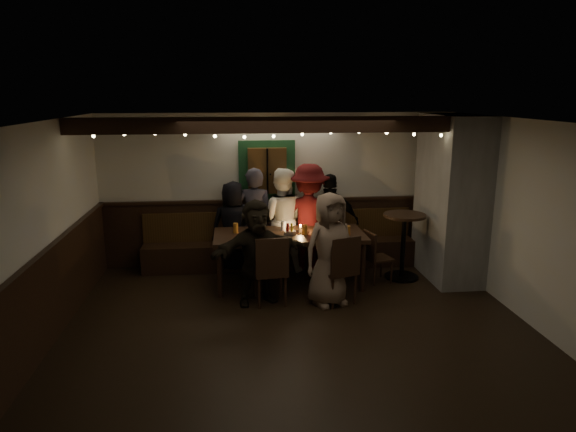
{
  "coord_description": "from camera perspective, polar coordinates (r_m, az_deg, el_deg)",
  "views": [
    {
      "loc": [
        -0.76,
        -6.12,
        2.93
      ],
      "look_at": [
        0.07,
        1.6,
        1.05
      ],
      "focal_mm": 32.0,
      "sensor_mm": 36.0,
      "label": 1
    }
  ],
  "objects": [
    {
      "name": "dining_table",
      "position": [
        7.87,
        0.14,
        -2.46
      ],
      "size": [
        2.3,
        0.99,
        1.0
      ],
      "color": "black",
      "rests_on": "ground"
    },
    {
      "name": "chair_near_left",
      "position": [
        7.15,
        -1.89,
        -5.69
      ],
      "size": [
        0.49,
        0.49,
        1.01
      ],
      "color": "black",
      "rests_on": "ground"
    },
    {
      "name": "chair_end",
      "position": [
        8.16,
        9.56,
        -4.16
      ],
      "size": [
        0.46,
        0.46,
        0.83
      ],
      "color": "black",
      "rests_on": "ground"
    },
    {
      "name": "person_b",
      "position": [
        8.51,
        -3.73,
        -0.42
      ],
      "size": [
        0.71,
        0.53,
        1.74
      ],
      "primitive_type": "imported",
      "rotation": [
        0.0,
        0.0,
        2.94
      ],
      "color": "#32303C",
      "rests_on": "ground"
    },
    {
      "name": "room",
      "position": [
        7.98,
        7.29,
        0.05
      ],
      "size": [
        6.02,
        5.01,
        2.62
      ],
      "color": "black",
      "rests_on": "ground"
    },
    {
      "name": "person_e",
      "position": [
        8.64,
        4.72,
        -0.65
      ],
      "size": [
        1.01,
        0.57,
        1.62
      ],
      "primitive_type": "imported",
      "rotation": [
        0.0,
        0.0,
        2.95
      ],
      "color": "black",
      "rests_on": "ground"
    },
    {
      "name": "person_g",
      "position": [
        7.16,
        4.65,
        -3.71
      ],
      "size": [
        0.92,
        0.76,
        1.61
      ],
      "primitive_type": "imported",
      "rotation": [
        0.0,
        0.0,
        0.36
      ],
      "color": "#816957",
      "rests_on": "ground"
    },
    {
      "name": "person_d",
      "position": [
        8.5,
        2.35,
        -0.22
      ],
      "size": [
        1.31,
        0.99,
        1.8
      ],
      "primitive_type": "imported",
      "rotation": [
        0.0,
        0.0,
        2.83
      ],
      "color": "#480D0E",
      "rests_on": "ground"
    },
    {
      "name": "chair_near_right",
      "position": [
        7.22,
        5.94,
        -5.56
      ],
      "size": [
        0.58,
        0.58,
        1.01
      ],
      "color": "black",
      "rests_on": "ground"
    },
    {
      "name": "high_top",
      "position": [
        8.38,
        12.71,
        -2.38
      ],
      "size": [
        0.66,
        0.66,
        1.06
      ],
      "color": "black",
      "rests_on": "ground"
    },
    {
      "name": "person_f",
      "position": [
        7.2,
        -3.5,
        -4.04
      ],
      "size": [
        1.46,
        0.83,
        1.5
      ],
      "primitive_type": "imported",
      "rotation": [
        0.0,
        0.0,
        0.3
      ],
      "color": "black",
      "rests_on": "ground"
    },
    {
      "name": "person_a",
      "position": [
        8.56,
        -6.08,
        -1.17
      ],
      "size": [
        0.77,
        0.53,
        1.52
      ],
      "primitive_type": "imported",
      "rotation": [
        0.0,
        0.0,
        3.08
      ],
      "color": "black",
      "rests_on": "ground"
    },
    {
      "name": "person_c",
      "position": [
        8.54,
        -0.75,
        -0.4
      ],
      "size": [
        0.95,
        0.81,
        1.73
      ],
      "primitive_type": "imported",
      "rotation": [
        0.0,
        0.0,
        2.94
      ],
      "color": "white",
      "rests_on": "ground"
    }
  ]
}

